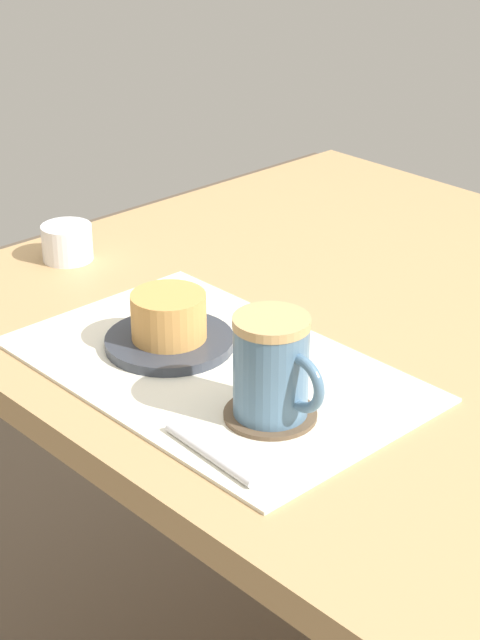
# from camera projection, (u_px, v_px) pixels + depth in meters

# --- Properties ---
(dining_table) EXTENTS (1.09, 0.91, 0.75)m
(dining_table) POSITION_uv_depth(u_px,v_px,m) (405.00, 381.00, 1.34)
(dining_table) COLOR tan
(dining_table) RESTS_ON ground_plane
(placemat) EXTENTS (0.46, 0.29, 0.00)m
(placemat) POSITION_uv_depth(u_px,v_px,m) (214.00, 369.00, 1.20)
(placemat) COLOR silver
(placemat) RESTS_ON dining_table
(pastry_plate) EXTENTS (0.15, 0.15, 0.01)m
(pastry_plate) POSITION_uv_depth(u_px,v_px,m) (170.00, 342.00, 1.24)
(pastry_plate) COLOR #333842
(pastry_plate) RESTS_ON placemat
(pastry) EXTENTS (0.09, 0.09, 0.05)m
(pastry) POSITION_uv_depth(u_px,v_px,m) (169.00, 316.00, 1.23)
(pastry) COLOR tan
(pastry) RESTS_ON pastry_plate
(coffee_coaster) EXTENTS (0.10, 0.10, 0.00)m
(coffee_coaster) POSITION_uv_depth(u_px,v_px,m) (270.00, 414.00, 1.10)
(coffee_coaster) COLOR brown
(coffee_coaster) RESTS_ON placemat
(coffee_mug) EXTENTS (0.11, 0.08, 0.11)m
(coffee_mug) POSITION_uv_depth(u_px,v_px,m) (273.00, 367.00, 1.08)
(coffee_mug) COLOR slate
(coffee_mug) RESTS_ON coffee_coaster
(teaspoon) EXTENTS (0.13, 0.02, 0.01)m
(teaspoon) POSITION_uv_depth(u_px,v_px,m) (209.00, 454.00, 1.03)
(teaspoon) COLOR silver
(teaspoon) RESTS_ON placemat
(sugar_bowl) EXTENTS (0.07, 0.07, 0.05)m
(sugar_bowl) POSITION_uv_depth(u_px,v_px,m) (67.00, 242.00, 1.48)
(sugar_bowl) COLOR white
(sugar_bowl) RESTS_ON dining_table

